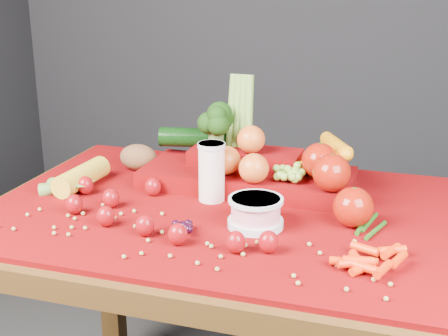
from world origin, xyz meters
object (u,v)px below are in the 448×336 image
(table, at_px, (221,249))
(produce_mound, at_px, (261,165))
(yogurt_bowl, at_px, (256,211))
(milk_glass, at_px, (212,170))

(table, height_order, produce_mound, produce_mound)
(yogurt_bowl, height_order, produce_mound, produce_mound)
(produce_mound, bearing_deg, milk_glass, -128.18)
(milk_glass, bearing_deg, produce_mound, 51.82)
(table, xyz_separation_m, produce_mound, (0.05, 0.15, 0.17))
(table, bearing_deg, yogurt_bowl, -39.49)
(yogurt_bowl, xyz_separation_m, produce_mound, (-0.05, 0.24, 0.03))
(table, distance_m, yogurt_bowl, 0.20)
(milk_glass, distance_m, produce_mound, 0.15)
(milk_glass, xyz_separation_m, produce_mound, (0.09, 0.11, -0.02))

